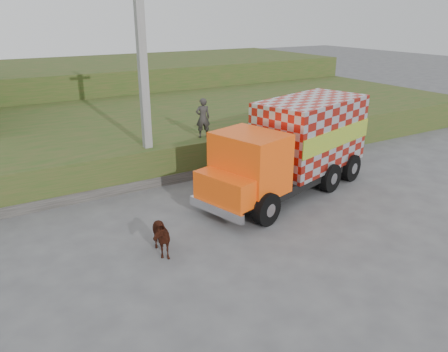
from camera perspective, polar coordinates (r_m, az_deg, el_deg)
ground at (r=14.51m, az=0.83°, el=-5.85°), size 120.00×120.00×0.00m
embankment at (r=22.87m, az=-12.40°, el=5.65°), size 40.00×12.00×1.50m
embankment_far at (r=34.12m, az=-19.18°, el=11.13°), size 40.00×12.00×3.00m
retaining_strip at (r=17.19m, az=-12.27°, el=-1.26°), size 16.00×0.50×0.40m
utility_pole at (r=16.88m, az=-10.46°, el=12.14°), size 1.20×0.30×8.00m
cargo_truck at (r=16.65m, az=9.16°, el=3.88°), size 7.97×4.38×3.39m
cow at (r=12.54m, az=-8.69°, el=-7.70°), size 0.71×1.39×1.14m
pedestrian at (r=18.41m, az=-2.77°, el=7.61°), size 0.69×0.54×1.66m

